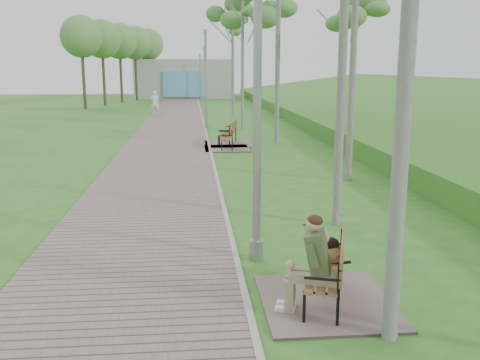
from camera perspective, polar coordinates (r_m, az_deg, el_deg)
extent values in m
plane|color=#2E6622|center=(7.95, 0.40, -11.81)|extent=(120.00, 120.00, 0.00)
cube|color=#74625E|center=(28.94, -7.27, 5.54)|extent=(3.50, 67.00, 0.04)
cube|color=#999993|center=(28.93, -3.79, 5.62)|extent=(0.10, 67.00, 0.05)
cube|color=#4C8E31|center=(30.24, 19.77, 5.17)|extent=(14.00, 70.00, 1.60)
cube|color=#9E9E99|center=(58.26, -6.09, 10.70)|extent=(10.00, 5.00, 4.00)
cube|color=#599EC8|center=(55.67, -6.12, 10.13)|extent=(4.00, 0.20, 2.60)
cube|color=#74625E|center=(7.69, 9.18, -12.68)|extent=(1.79, 1.99, 0.04)
cube|color=brown|center=(7.51, 8.91, -9.75)|extent=(0.86, 1.55, 0.04)
cube|color=brown|center=(7.41, 10.84, -7.90)|extent=(0.48, 1.44, 0.33)
cube|color=#74625E|center=(22.55, -1.24, 3.83)|extent=(1.95, 2.17, 0.04)
cube|color=brown|center=(22.48, -1.37, 5.01)|extent=(0.88, 1.70, 0.04)
cube|color=brown|center=(22.40, -0.72, 5.74)|extent=(0.45, 1.59, 0.36)
cube|color=#74625E|center=(21.38, -1.43, 3.38)|extent=(1.75, 1.94, 0.04)
cube|color=brown|center=(21.32, -1.57, 4.49)|extent=(0.46, 1.46, 0.04)
cube|color=brown|center=(21.30, -0.94, 5.20)|extent=(0.06, 1.46, 0.32)
cylinder|color=gray|center=(9.12, 1.75, -7.47)|extent=(0.23, 0.23, 0.34)
cylinder|color=gray|center=(8.61, 1.86, 9.69)|extent=(0.14, 0.14, 5.73)
cylinder|color=gray|center=(28.83, -3.60, 5.84)|extent=(0.20, 0.20, 0.30)
cylinder|color=gray|center=(28.68, -3.66, 10.46)|extent=(0.12, 0.12, 4.94)
cylinder|color=gray|center=(28.73, -3.73, 15.49)|extent=(0.18, 0.18, 0.25)
cylinder|color=gray|center=(38.87, -3.75, 7.40)|extent=(0.18, 0.18, 0.27)
cylinder|color=gray|center=(38.77, -3.79, 10.49)|extent=(0.11, 0.11, 4.47)
cylinder|color=gray|center=(38.78, -3.84, 13.86)|extent=(0.16, 0.16, 0.22)
cylinder|color=gray|center=(54.84, -4.22, 8.70)|extent=(0.17, 0.17, 0.26)
cylinder|color=gray|center=(54.76, -4.26, 10.83)|extent=(0.10, 0.10, 4.32)
cylinder|color=gray|center=(54.76, -4.29, 13.13)|extent=(0.16, 0.16, 0.22)
imported|color=white|center=(37.14, -9.05, 8.14)|extent=(0.61, 0.41, 1.66)
imported|color=slate|center=(56.60, -5.39, 9.46)|extent=(0.94, 0.85, 1.59)
cylinder|color=silver|center=(10.87, 11.01, 16.11)|extent=(0.18, 0.18, 8.06)
cylinder|color=silver|center=(15.50, 12.24, 18.28)|extent=(0.20, 0.20, 9.96)
cylinder|color=silver|center=(23.13, 4.11, 17.67)|extent=(0.20, 0.20, 11.04)
cylinder|color=silver|center=(21.10, 11.00, 12.77)|extent=(0.15, 0.15, 7.17)
cylinder|color=silver|center=(27.98, 0.27, 13.64)|extent=(0.17, 0.17, 8.06)
cylinder|color=silver|center=(34.39, 3.98, 14.59)|extent=(0.20, 0.20, 9.61)
cylinder|color=silver|center=(34.02, -0.78, 13.66)|extent=(0.16, 0.16, 8.43)
ellipsoid|color=#598C43|center=(34.21, -0.79, 18.18)|extent=(2.33, 2.33, 3.71)
cylinder|color=silver|center=(46.62, 0.34, 13.69)|extent=(0.17, 0.17, 9.23)
ellipsoid|color=#598C43|center=(46.80, 0.34, 17.31)|extent=(2.45, 2.45, 4.06)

